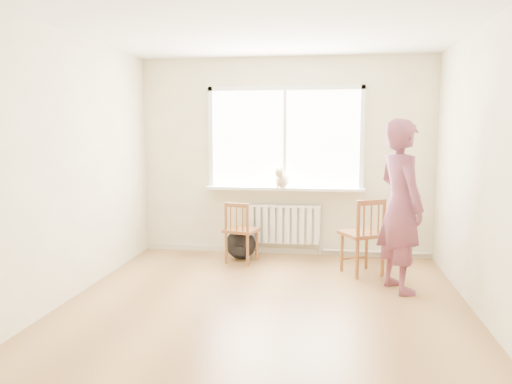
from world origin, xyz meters
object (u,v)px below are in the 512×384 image
at_px(cat, 282,179).
at_px(backpack, 241,244).
at_px(chair_right, 365,237).
at_px(chair_left, 240,232).
at_px(person, 401,206).

bearing_deg(cat, backpack, -148.30).
xyz_separation_m(chair_right, cat, (-1.06, 0.71, 0.60)).
bearing_deg(chair_left, person, 170.61).
xyz_separation_m(person, cat, (-1.38, 1.23, 0.15)).
distance_m(person, backpack, 2.29).
xyz_separation_m(chair_left, chair_right, (1.56, -0.32, 0.06)).
height_order(chair_right, person, person).
bearing_deg(chair_right, cat, -62.55).
xyz_separation_m(chair_right, person, (0.33, -0.52, 0.45)).
relative_size(chair_left, chair_right, 0.87).
xyz_separation_m(cat, backpack, (-0.53, -0.20, -0.87)).
distance_m(chair_right, backpack, 1.69).
relative_size(chair_right, backpack, 2.29).
bearing_deg(chair_right, person, 93.01).
distance_m(chair_left, cat, 0.92).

